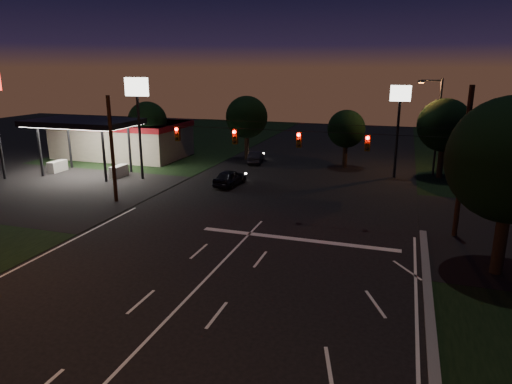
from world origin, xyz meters
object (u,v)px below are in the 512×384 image
at_px(utility_pole_right, 454,236).
at_px(tree_right_near, 512,161).
at_px(car_oncoming_a, 230,178).
at_px(car_oncoming_b, 256,157).

height_order(utility_pole_right, tree_right_near, tree_right_near).
bearing_deg(utility_pole_right, tree_right_near, -72.47).
distance_m(utility_pole_right, car_oncoming_a, 18.97).
bearing_deg(car_oncoming_a, utility_pole_right, 162.45).
distance_m(utility_pole_right, car_oncoming_b, 25.20).
relative_size(car_oncoming_a, car_oncoming_b, 1.07).
distance_m(utility_pole_right, tree_right_near, 7.61).
xyz_separation_m(utility_pole_right, car_oncoming_a, (-17.50, 7.30, 0.70)).
bearing_deg(utility_pole_right, car_oncoming_b, 136.82).
relative_size(tree_right_near, car_oncoming_b, 2.28).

